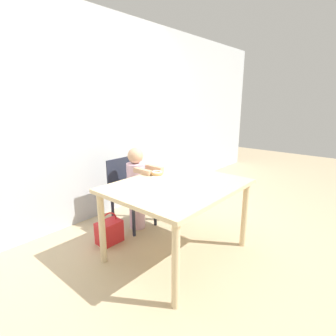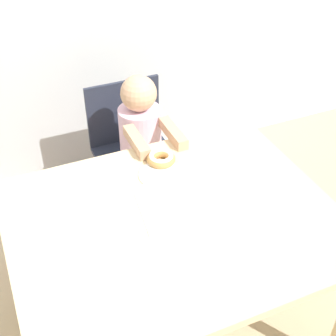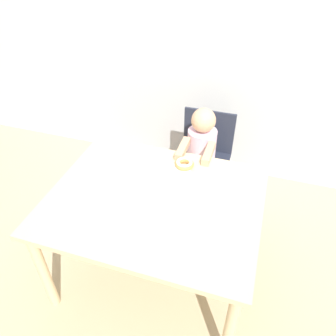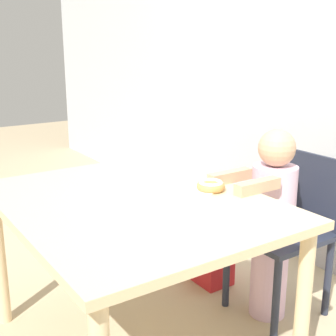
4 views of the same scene
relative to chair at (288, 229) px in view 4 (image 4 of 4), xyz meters
The scene contains 7 objects.
dining_table 0.84m from the chair, 98.56° to the right, with size 1.23×0.98×0.71m.
chair is the anchor object (origin of this frame).
child_figure 0.14m from the chair, 90.00° to the right, with size 0.23×0.42×0.95m.
donut 0.56m from the chair, 94.35° to the right, with size 0.12×0.12×0.04m.
napkin 0.80m from the chair, 96.15° to the right, with size 0.33×0.33×0.00m.
handbag 0.55m from the chair, 161.24° to the right, with size 0.25×0.17×0.34m.
plate 0.63m from the chair, 96.86° to the right, with size 0.19×0.19×0.01m.
Camera 4 is at (1.59, -0.90, 1.35)m, focal length 50.00 mm.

